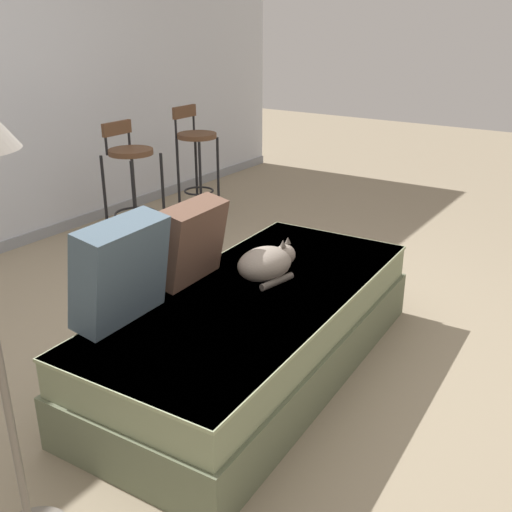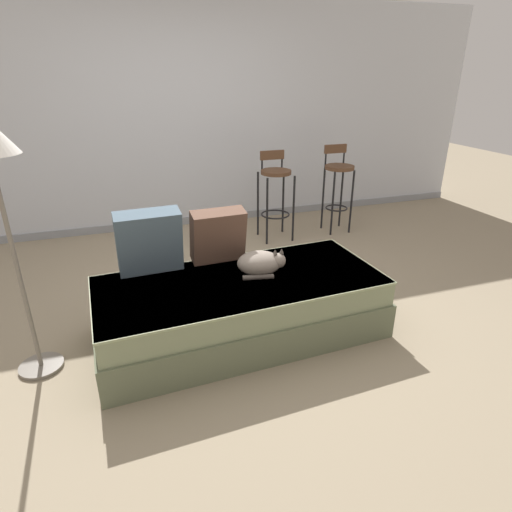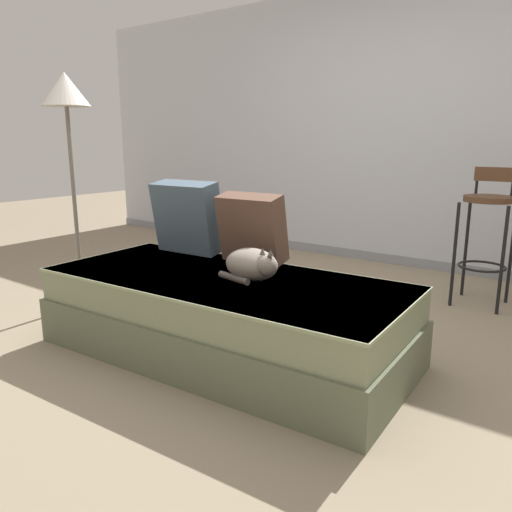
{
  "view_description": "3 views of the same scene",
  "coord_description": "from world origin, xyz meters",
  "px_view_note": "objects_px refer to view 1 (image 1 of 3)",
  "views": [
    {
      "loc": [
        -2.26,
        -1.92,
        1.74
      ],
      "look_at": [
        0.15,
        -0.3,
        0.57
      ],
      "focal_mm": 42.0,
      "sensor_mm": 36.0,
      "label": 1
    },
    {
      "loc": [
        -0.76,
        -3.01,
        1.82
      ],
      "look_at": [
        0.15,
        -0.3,
        0.57
      ],
      "focal_mm": 30.0,
      "sensor_mm": 36.0,
      "label": 2
    },
    {
      "loc": [
        1.71,
        -2.42,
        1.18
      ],
      "look_at": [
        0.15,
        -0.3,
        0.57
      ],
      "focal_mm": 35.0,
      "sensor_mm": 36.0,
      "label": 3
    }
  ],
  "objects_px": {
    "throw_pillow_middle": "(191,242)",
    "cat": "(267,263)",
    "bar_stool_by_doorway": "(196,151)",
    "throw_pillow_corner": "(120,271)",
    "bar_stool_near_window": "(131,173)",
    "couch": "(256,330)"
  },
  "relations": [
    {
      "from": "throw_pillow_middle",
      "to": "cat",
      "type": "relative_size",
      "value": 1.17
    },
    {
      "from": "throw_pillow_middle",
      "to": "bar_stool_by_doorway",
      "type": "distance_m",
      "value": 2.32
    },
    {
      "from": "throw_pillow_corner",
      "to": "throw_pillow_middle",
      "type": "distance_m",
      "value": 0.51
    },
    {
      "from": "cat",
      "to": "bar_stool_near_window",
      "type": "bearing_deg",
      "value": 66.04
    },
    {
      "from": "throw_pillow_middle",
      "to": "bar_stool_by_doorway",
      "type": "relative_size",
      "value": 0.42
    },
    {
      "from": "couch",
      "to": "bar_stool_near_window",
      "type": "xyz_separation_m",
      "value": [
        0.95,
        1.8,
        0.39
      ]
    },
    {
      "from": "throw_pillow_middle",
      "to": "bar_stool_near_window",
      "type": "relative_size",
      "value": 0.43
    },
    {
      "from": "couch",
      "to": "bar_stool_near_window",
      "type": "distance_m",
      "value": 2.07
    },
    {
      "from": "cat",
      "to": "bar_stool_by_doorway",
      "type": "bearing_deg",
      "value": 48.19
    },
    {
      "from": "throw_pillow_middle",
      "to": "bar_stool_near_window",
      "type": "height_order",
      "value": "bar_stool_near_window"
    },
    {
      "from": "couch",
      "to": "throw_pillow_corner",
      "type": "relative_size",
      "value": 4.4
    },
    {
      "from": "cat",
      "to": "bar_stool_near_window",
      "type": "height_order",
      "value": "bar_stool_near_window"
    },
    {
      "from": "throw_pillow_middle",
      "to": "bar_stool_near_window",
      "type": "bearing_deg",
      "value": 54.82
    },
    {
      "from": "bar_stool_near_window",
      "to": "bar_stool_by_doorway",
      "type": "xyz_separation_m",
      "value": [
        0.79,
        0.0,
        0.03
      ]
    },
    {
      "from": "throw_pillow_corner",
      "to": "throw_pillow_middle",
      "type": "height_order",
      "value": "throw_pillow_corner"
    },
    {
      "from": "bar_stool_by_doorway",
      "to": "cat",
      "type": "bearing_deg",
      "value": -131.81
    },
    {
      "from": "throw_pillow_corner",
      "to": "bar_stool_near_window",
      "type": "relative_size",
      "value": 0.48
    },
    {
      "from": "throw_pillow_middle",
      "to": "bar_stool_by_doorway",
      "type": "bearing_deg",
      "value": 38.61
    },
    {
      "from": "throw_pillow_middle",
      "to": "cat",
      "type": "distance_m",
      "value": 0.41
    },
    {
      "from": "throw_pillow_corner",
      "to": "cat",
      "type": "bearing_deg",
      "value": -20.93
    },
    {
      "from": "couch",
      "to": "cat",
      "type": "distance_m",
      "value": 0.35
    },
    {
      "from": "throw_pillow_corner",
      "to": "throw_pillow_middle",
      "type": "xyz_separation_m",
      "value": [
        0.51,
        0.03,
        -0.03
      ]
    }
  ]
}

